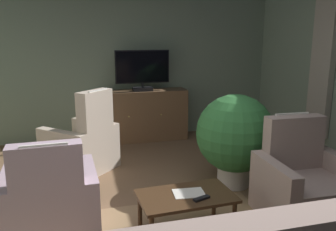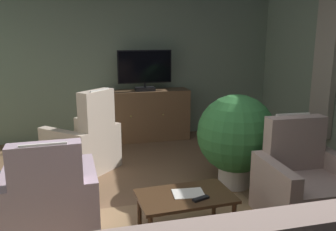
{
  "view_description": "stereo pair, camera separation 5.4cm",
  "coord_description": "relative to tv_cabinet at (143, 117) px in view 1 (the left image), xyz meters",
  "views": [
    {
      "loc": [
        -0.87,
        -3.01,
        1.91
      ],
      "look_at": [
        0.04,
        0.39,
        1.09
      ],
      "focal_mm": 37.71,
      "sensor_mm": 36.0,
      "label": 1
    },
    {
      "loc": [
        -0.82,
        -3.02,
        1.91
      ],
      "look_at": [
        0.04,
        0.39,
        1.09
      ],
      "focal_mm": 37.71,
      "sensor_mm": 36.0,
      "label": 2
    }
  ],
  "objects": [
    {
      "name": "folded_newspaper",
      "position": [
        -0.16,
        -3.15,
        -0.03
      ],
      "size": [
        0.32,
        0.25,
        0.01
      ],
      "primitive_type": "cube",
      "rotation": [
        0.0,
        0.0,
        -0.09
      ],
      "color": "silver",
      "rests_on": "coffee_table"
    },
    {
      "name": "coffee_table",
      "position": [
        -0.2,
        -3.17,
        -0.08
      ],
      "size": [
        0.94,
        0.59,
        0.4
      ],
      "color": "#422B19",
      "rests_on": "ground_plane"
    },
    {
      "name": "curtain_panel_far",
      "position": [
        2.46,
        -1.59,
        1.04
      ],
      "size": [
        0.1,
        0.44,
        2.26
      ],
      "primitive_type": "cube",
      "color": "#B2A393"
    },
    {
      "name": "wall_back",
      "position": [
        -0.31,
        0.35,
        0.91
      ],
      "size": [
        6.26,
        0.1,
        2.69
      ],
      "primitive_type": "cube",
      "color": "gray",
      "rests_on": "ground_plane"
    },
    {
      "name": "armchair_in_far_corner",
      "position": [
        1.1,
        -3.2,
        -0.1
      ],
      "size": [
        0.94,
        0.85,
        1.06
      ],
      "color": "#A3897F",
      "rests_on": "ground_plane"
    },
    {
      "name": "armchair_by_fireplace",
      "position": [
        -1.11,
        -1.23,
        -0.07
      ],
      "size": [
        1.14,
        1.14,
        1.19
      ],
      "color": "#C6B29E",
      "rests_on": "ground_plane"
    },
    {
      "name": "tv_remote",
      "position": [
        -0.09,
        -3.3,
        -0.02
      ],
      "size": [
        0.18,
        0.1,
        0.02
      ],
      "primitive_type": "cube",
      "rotation": [
        0.0,
        0.0,
        3.47
      ],
      "color": "black",
      "rests_on": "coffee_table"
    },
    {
      "name": "armchair_angled_to_table",
      "position": [
        -1.46,
        -2.83,
        -0.12
      ],
      "size": [
        0.91,
        0.85,
        1.01
      ],
      "color": "#AD93A3",
      "rests_on": "ground_plane"
    },
    {
      "name": "potted_plant_small_fern_corner",
      "position": [
        0.74,
        -2.26,
        0.23
      ],
      "size": [
        0.98,
        0.98,
        1.18
      ],
      "color": "beige",
      "rests_on": "ground_plane"
    },
    {
      "name": "television",
      "position": [
        0.0,
        -0.05,
        0.86
      ],
      "size": [
        0.95,
        0.2,
        0.71
      ],
      "color": "black",
      "rests_on": "tv_cabinet"
    },
    {
      "name": "tv_cabinet",
      "position": [
        0.0,
        0.0,
        0.0
      ],
      "size": [
        1.6,
        0.46,
        0.92
      ],
      "color": "#4A3523",
      "rests_on": "ground_plane"
    }
  ]
}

